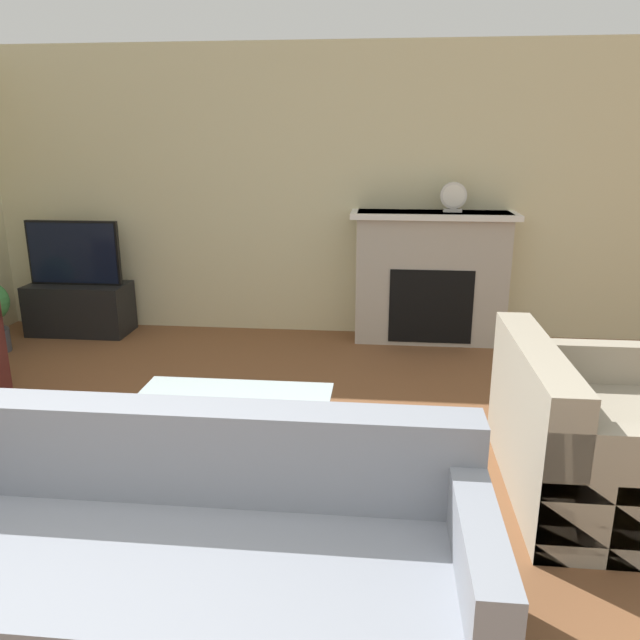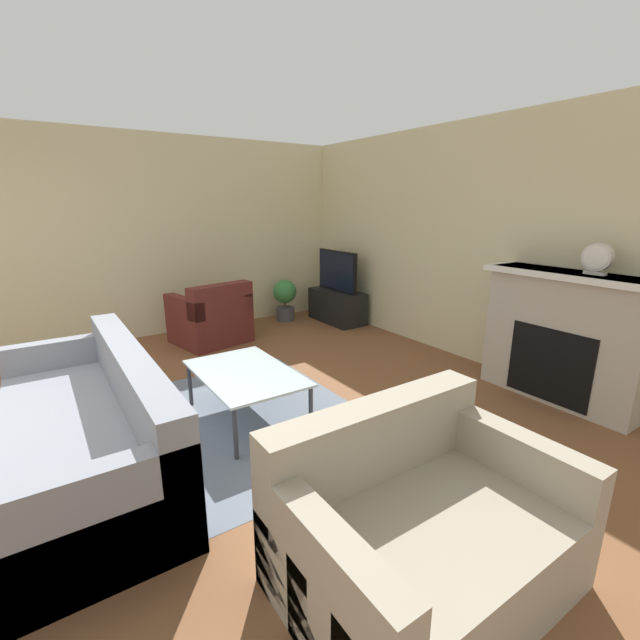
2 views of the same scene
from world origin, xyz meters
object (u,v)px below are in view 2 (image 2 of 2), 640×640
(couch_loveseat, at_px, (419,529))
(tv, at_px, (337,271))
(coffee_table, at_px, (245,376))
(potted_plant, at_px, (285,297))
(couch_sectional, at_px, (90,431))
(mantel_clock, at_px, (597,259))
(armchair_by_window, at_px, (212,320))

(couch_loveseat, bearing_deg, tv, 58.67)
(coffee_table, height_order, potted_plant, potted_plant)
(couch_sectional, distance_m, coffee_table, 1.20)
(couch_sectional, bearing_deg, mantel_clock, 70.03)
(coffee_table, distance_m, mantel_clock, 3.14)
(couch_sectional, xyz_separation_m, coffee_table, (-0.06, 1.20, 0.11))
(mantel_clock, bearing_deg, potted_plant, -169.66)
(couch_loveseat, height_order, potted_plant, couch_loveseat)
(couch_loveseat, xyz_separation_m, coffee_table, (-1.98, -0.01, 0.11))
(couch_loveseat, relative_size, armchair_by_window, 1.35)
(couch_sectional, distance_m, couch_loveseat, 2.26)
(couch_loveseat, height_order, mantel_clock, mantel_clock)
(couch_loveseat, xyz_separation_m, potted_plant, (-4.62, 1.86, 0.08))
(armchair_by_window, relative_size, potted_plant, 1.55)
(coffee_table, bearing_deg, armchair_by_window, 167.12)
(tv, bearing_deg, couch_sectional, -59.48)
(coffee_table, bearing_deg, tv, 130.22)
(tv, relative_size, potted_plant, 1.40)
(couch_sectional, height_order, couch_loveseat, same)
(couch_loveseat, height_order, coffee_table, couch_loveseat)
(tv, xyz_separation_m, armchair_by_window, (-0.08, -2.00, -0.50))
(couch_loveseat, bearing_deg, mantel_clock, 11.51)
(potted_plant, bearing_deg, tv, 50.53)
(tv, relative_size, coffee_table, 0.80)
(couch_loveseat, relative_size, mantel_clock, 5.05)
(couch_sectional, distance_m, mantel_clock, 4.19)
(couch_sectional, xyz_separation_m, armchair_by_window, (-2.26, 1.70, 0.01))
(couch_sectional, xyz_separation_m, couch_loveseat, (1.92, 1.21, 0.00))
(couch_sectional, bearing_deg, couch_loveseat, 32.20)
(tv, height_order, couch_loveseat, tv)
(couch_sectional, xyz_separation_m, mantel_clock, (1.38, 3.81, 1.07))
(coffee_table, xyz_separation_m, mantel_clock, (1.45, 2.62, 0.96))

